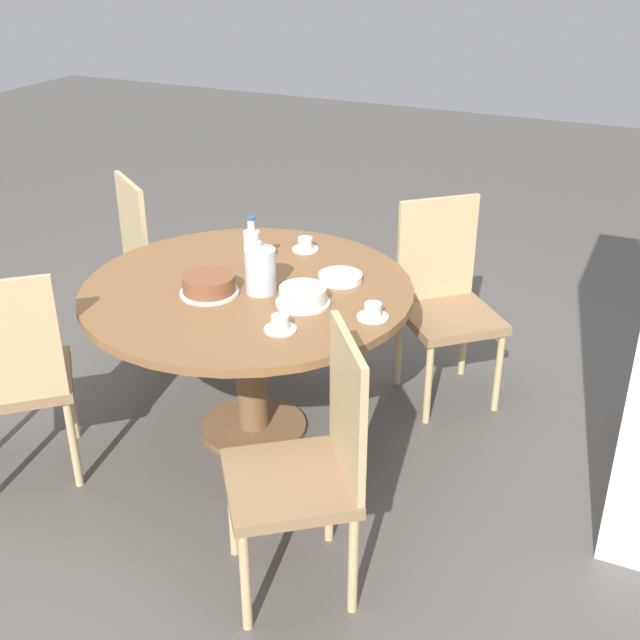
# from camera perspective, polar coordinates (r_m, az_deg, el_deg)

# --- Properties ---
(ground_plane) EXTENTS (14.00, 14.00, 0.00)m
(ground_plane) POSITION_cam_1_polar(r_m,az_deg,el_deg) (3.77, -4.73, -7.73)
(ground_plane) COLOR #56514C
(dining_table) EXTENTS (1.41, 1.41, 0.73)m
(dining_table) POSITION_cam_1_polar(r_m,az_deg,el_deg) (3.46, -5.10, 0.61)
(dining_table) COLOR brown
(dining_table) RESTS_ON ground_plane
(chair_a) EXTENTS (0.59, 0.59, 0.96)m
(chair_a) POSITION_cam_1_polar(r_m,az_deg,el_deg) (4.32, -11.25, 4.09)
(chair_a) COLOR tan
(chair_a) RESTS_ON ground_plane
(chair_b) EXTENTS (0.59, 0.59, 0.96)m
(chair_b) POSITION_cam_1_polar(r_m,az_deg,el_deg) (3.41, -20.86, -3.66)
(chair_b) COLOR tan
(chair_b) RESTS_ON ground_plane
(chair_c) EXTENTS (0.59, 0.59, 0.96)m
(chair_c) POSITION_cam_1_polar(r_m,az_deg,el_deg) (2.71, -0.77, -10.18)
(chair_c) COLOR tan
(chair_c) RESTS_ON ground_plane
(chair_d) EXTENTS (0.59, 0.59, 0.96)m
(chair_d) POSITION_cam_1_polar(r_m,az_deg,el_deg) (3.86, 8.89, 1.49)
(chair_d) COLOR tan
(chair_d) RESTS_ON ground_plane
(coffee_pot) EXTENTS (0.13, 0.13, 0.23)m
(coffee_pot) POSITION_cam_1_polar(r_m,az_deg,el_deg) (3.31, -4.26, 3.64)
(coffee_pot) COLOR silver
(coffee_pot) RESTS_ON dining_table
(water_bottle) EXTENTS (0.07, 0.07, 0.26)m
(water_bottle) POSITION_cam_1_polar(r_m,az_deg,el_deg) (3.50, -4.84, 4.94)
(water_bottle) COLOR silver
(water_bottle) RESTS_ON dining_table
(cake_main) EXTENTS (0.25, 0.25, 0.08)m
(cake_main) POSITION_cam_1_polar(r_m,az_deg,el_deg) (3.34, -7.90, 2.48)
(cake_main) COLOR silver
(cake_main) RESTS_ON dining_table
(cake_second) EXTENTS (0.22, 0.22, 0.07)m
(cake_second) POSITION_cam_1_polar(r_m,az_deg,el_deg) (3.22, -1.22, 1.72)
(cake_second) COLOR silver
(cake_second) RESTS_ON dining_table
(cup_a) EXTENTS (0.13, 0.13, 0.06)m
(cup_a) POSITION_cam_1_polar(r_m,az_deg,el_deg) (3.12, 3.78, 0.57)
(cup_a) COLOR silver
(cup_a) RESTS_ON dining_table
(cup_b) EXTENTS (0.13, 0.13, 0.06)m
(cup_b) POSITION_cam_1_polar(r_m,az_deg,el_deg) (3.77, -1.06, 5.36)
(cup_b) COLOR silver
(cup_b) RESTS_ON dining_table
(cup_c) EXTENTS (0.13, 0.13, 0.06)m
(cup_c) POSITION_cam_1_polar(r_m,az_deg,el_deg) (3.02, -2.85, -0.31)
(cup_c) COLOR silver
(cup_c) RESTS_ON dining_table
(plate_stack) EXTENTS (0.19, 0.19, 0.03)m
(plate_stack) POSITION_cam_1_polar(r_m,az_deg,el_deg) (3.44, 1.45, 3.06)
(plate_stack) COLOR white
(plate_stack) RESTS_ON dining_table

